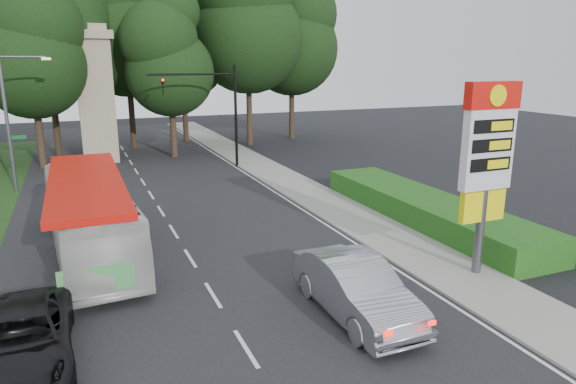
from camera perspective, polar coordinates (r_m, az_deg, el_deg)
name	(u,v)px	position (r m, az deg, el deg)	size (l,w,h in m)	color
ground	(252,359)	(14.04, -4.03, -18.01)	(120.00, 120.00, 0.00)	black
road_surface	(170,225)	(24.72, -13.02, -3.63)	(14.00, 80.00, 0.02)	black
sidewalk_right	(331,205)	(27.30, 4.81, -1.47)	(3.00, 80.00, 0.12)	gray
hedge	(425,209)	(25.48, 15.01, -1.82)	(3.00, 14.00, 1.20)	#1B5216
gas_station_pylon	(487,153)	(18.74, 21.29, 4.01)	(2.10, 0.45, 6.85)	#59595E
traffic_signal_mast	(217,102)	(36.59, -7.86, 9.85)	(6.10, 0.35, 7.20)	black
streetlight_signs	(11,116)	(33.58, -28.45, 7.45)	(2.75, 0.98, 8.00)	#59595E
monument	(95,94)	(41.37, -20.61, 10.19)	(3.00, 3.00, 10.05)	gray
tree_center_right	(124,16)	(46.63, -17.72, 18.10)	(9.24, 9.24, 18.15)	#2D2116
tree_east_near	(181,35)	(49.27, -11.79, 16.67)	(8.12, 8.12, 15.95)	#2D2116
tree_east_mid	(247,14)	(46.79, -4.53, 19.10)	(9.52, 9.52, 18.70)	#2D2116
tree_far_east	(292,29)	(50.35, 0.43, 17.66)	(8.68, 8.68, 17.05)	#2D2116
tree_monument_left	(29,43)	(40.35, -26.86, 14.59)	(7.28, 7.28, 14.30)	#2D2116
tree_monument_right	(169,54)	(41.39, -13.09, 14.76)	(6.72, 6.72, 13.20)	#2D2116
transit_bus	(89,217)	(21.68, -21.26, -2.57)	(2.60, 11.13, 3.10)	silver
sedan_silver	(356,288)	(15.79, 7.55, -10.54)	(1.88, 5.38, 1.77)	#ADB0B5
suv_charcoal	(22,339)	(14.97, -27.49, -14.33)	(2.41, 5.24, 1.46)	black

